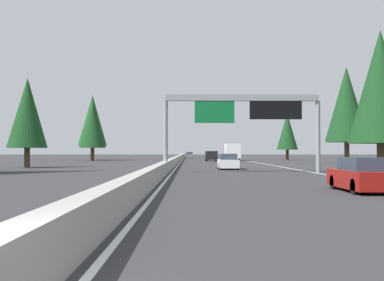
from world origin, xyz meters
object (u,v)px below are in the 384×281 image
at_px(sign_gantry_overhead, 244,111).
at_px(conifer_left_far, 92,120).
at_px(sedan_far_left, 189,155).
at_px(conifer_right_mid, 347,104).
at_px(minivan_far_center, 211,155).
at_px(sedan_distant_a, 363,176).
at_px(conifer_right_near, 381,87).
at_px(conifer_left_near, 27,113).
at_px(box_truck_far_right, 232,151).
at_px(conifer_left_mid, 93,125).
at_px(conifer_right_far, 287,131).
at_px(sedan_near_center, 228,162).

xyz_separation_m(sign_gantry_overhead, conifer_left_far, (52.64, 22.95, 2.53)).
distance_m(sedan_far_left, conifer_right_mid, 53.19).
relative_size(sedan_far_left, conifer_right_mid, 0.33).
bearing_deg(conifer_left_far, minivan_far_center, -113.05).
xyz_separation_m(sedan_distant_a, sedan_far_left, (93.38, 7.50, 0.00)).
bearing_deg(conifer_right_mid, conifer_left_far, 57.75).
height_order(conifer_right_mid, conifer_left_far, conifer_right_mid).
bearing_deg(conifer_right_near, conifer_left_near, 62.46).
bearing_deg(conifer_right_near, box_truck_far_right, 6.75).
relative_size(sedan_distant_a, conifer_right_mid, 0.33).
bearing_deg(box_truck_far_right, conifer_left_far, 76.23).
relative_size(sedan_distant_a, conifer_left_mid, 0.43).
xyz_separation_m(conifer_left_near, conifer_left_mid, (32.96, -0.07, 0.60)).
bearing_deg(minivan_far_center, sedan_far_left, 6.67).
height_order(conifer_right_near, conifer_right_far, conifer_right_near).
distance_m(conifer_right_far, conifer_left_mid, 35.86).
bearing_deg(conifer_right_far, sign_gantry_overhead, 164.82).
bearing_deg(sedan_far_left, conifer_left_near, 165.45).
bearing_deg(sedan_distant_a, conifer_left_mid, 21.27).
xyz_separation_m(conifer_right_near, conifer_right_far, (56.27, -4.83, -0.86)).
bearing_deg(sedan_far_left, minivan_far_center, -173.33).
height_order(box_truck_far_right, conifer_right_mid, conifer_right_mid).
height_order(sedan_near_center, conifer_right_far, conifer_right_far).
xyz_separation_m(box_truck_far_right, conifer_left_mid, (-2.40, 24.18, 4.65)).
relative_size(conifer_left_mid, conifer_left_far, 0.83).
xyz_separation_m(sign_gantry_overhead, sedan_distant_a, (-18.11, -3.02, -4.31)).
bearing_deg(sedan_distant_a, sedan_far_left, 4.59).
distance_m(sedan_near_center, conifer_left_far, 51.42).
relative_size(minivan_far_center, box_truck_far_right, 0.59).
bearing_deg(box_truck_far_right, conifer_right_near, -173.25).
bearing_deg(conifer_right_far, box_truck_far_right, 115.17).
distance_m(conifer_right_mid, conifer_left_far, 47.53).
relative_size(sedan_distant_a, minivan_far_center, 0.88).
xyz_separation_m(conifer_right_mid, conifer_left_far, (25.36, 40.19, -0.60)).
height_order(sedan_distant_a, box_truck_far_right, box_truck_far_right).
distance_m(sedan_near_center, conifer_left_near, 21.41).
bearing_deg(conifer_left_near, sedan_far_left, -14.55).
height_order(sign_gantry_overhead, conifer_left_near, conifer_left_near).
height_order(minivan_far_center, conifer_left_far, conifer_left_far).
xyz_separation_m(minivan_far_center, conifer_right_mid, (-15.91, -17.98, 7.18)).
height_order(minivan_far_center, conifer_left_near, conifer_left_near).
relative_size(box_truck_far_right, conifer_left_mid, 0.82).
relative_size(sedan_distant_a, conifer_right_far, 0.49).
bearing_deg(conifer_left_near, sedan_distant_a, -140.18).
distance_m(sign_gantry_overhead, minivan_far_center, 43.39).
bearing_deg(sedan_far_left, conifer_right_near, -170.37).
bearing_deg(sedan_near_center, conifer_right_mid, -41.28).
bearing_deg(conifer_left_far, sign_gantry_overhead, -156.45).
relative_size(sign_gantry_overhead, sedan_far_left, 2.88).
bearing_deg(conifer_left_mid, box_truck_far_right, -84.32).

